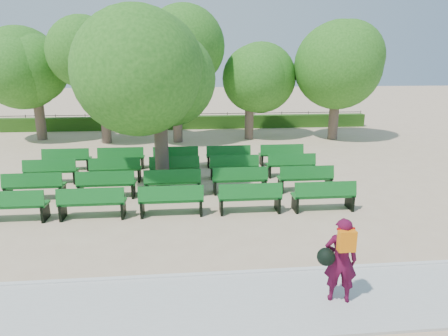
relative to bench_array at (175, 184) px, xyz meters
name	(u,v)px	position (x,y,z in m)	size (l,w,h in m)	color
ground	(188,190)	(0.50, -0.51, -0.10)	(120.00, 120.00, 0.00)	tan
paving	(192,307)	(0.50, -7.91, -0.07)	(30.00, 2.20, 0.06)	beige
curb	(191,276)	(0.50, -6.76, -0.05)	(30.00, 0.12, 0.10)	silver
hedge	(186,122)	(0.50, 13.49, 0.35)	(26.00, 0.70, 0.90)	#254E14
fence	(186,128)	(0.50, 13.89, -0.10)	(26.00, 0.10, 1.02)	black
tree_line	(186,139)	(0.50, 9.49, -0.10)	(21.80, 6.80, 7.04)	#31741F
bench_array	(175,184)	(0.00, 0.00, 0.00)	(2.03, 0.75, 1.26)	#11651E
tree_among	(159,79)	(-0.45, 0.00, 3.94)	(4.44, 4.44, 6.07)	brown
person	(340,259)	(3.38, -7.98, 0.86)	(0.86, 0.56, 1.75)	#4B0A27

